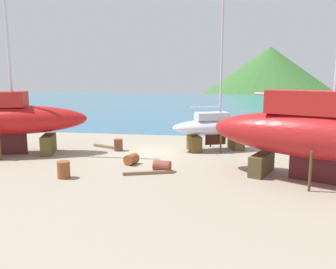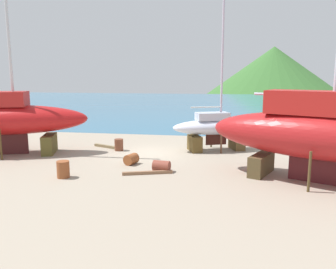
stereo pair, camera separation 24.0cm
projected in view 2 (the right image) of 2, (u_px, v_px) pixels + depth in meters
The scene contains 13 objects.
ground_plane at pixel (141, 164), 20.18m from camera, with size 39.66×39.66×0.00m, color gray.
sea_water at pixel (199, 104), 62.06m from camera, with size 151.70×66.38×0.01m, color teal.
headland_hill at pixel (273, 87), 144.14m from camera, with size 93.95×93.95×33.66m, color #38692F.
sailboat_mid_port at pixel (318, 134), 16.29m from camera, with size 11.05×7.09×17.15m.
sailboat_far_slipway at pixel (216, 127), 23.65m from camera, with size 6.42×3.96×10.78m.
sailboat_small_center at pixel (6, 119), 22.27m from camera, with size 10.69×5.75×16.32m.
barrel_tipped_center at pixel (119, 145), 23.73m from camera, with size 0.60×0.60×0.81m, color brown.
barrel_tipped_right at pixel (161, 166), 18.59m from camera, with size 0.60×0.60×0.91m, color brown.
barrel_by_slipway at pixel (63, 169), 17.46m from camera, with size 0.64×0.64×0.86m, color brown.
barrel_ochre at pixel (131, 159), 20.08m from camera, with size 0.62×0.62×0.79m, color brown.
timber_short_cross at pixel (148, 173), 18.11m from camera, with size 2.67×0.19×0.16m, color brown.
timber_plank_far at pixel (307, 154), 22.59m from camera, with size 1.82×0.24×0.13m, color brown.
timber_long_aft at pixel (107, 147), 24.66m from camera, with size 2.41×0.21×0.18m, color olive.
Camera 2 is at (4.78, -22.05, 5.18)m, focal length 36.62 mm.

